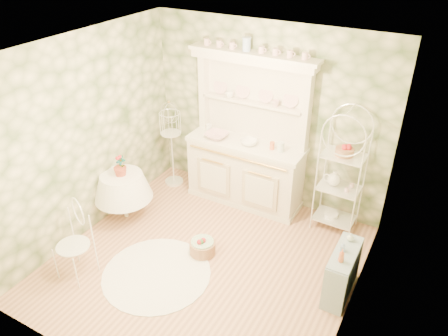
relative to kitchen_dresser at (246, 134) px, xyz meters
The scene contains 22 objects.
floor 1.91m from the kitchen_dresser, 82.50° to the right, with size 3.60×3.60×0.00m, color tan.
ceiling 2.18m from the kitchen_dresser, 82.50° to the right, with size 3.60×3.60×0.00m, color white.
wall_left 2.22m from the kitchen_dresser, 136.47° to the right, with size 3.60×3.60×0.00m, color beige.
wall_right 2.52m from the kitchen_dresser, 37.23° to the right, with size 3.60×3.60×0.00m, color beige.
wall_back 0.40m from the kitchen_dresser, 54.46° to the left, with size 3.60×3.60×0.00m, color beige.
wall_front 3.33m from the kitchen_dresser, 86.55° to the right, with size 3.60×3.60×0.00m, color beige.
kitchen_dresser is the anchor object (origin of this frame).
bakers_rack 1.44m from the kitchen_dresser, ahead, with size 0.56×0.40×1.80m, color white.
side_shelf 2.35m from the kitchen_dresser, 32.73° to the right, with size 0.27×0.72×0.62m, color #95A9B7.
round_table 1.97m from the kitchen_dresser, 137.39° to the right, with size 0.70×0.70×0.77m, color white.
cafe_chair 2.77m from the kitchen_dresser, 113.44° to the right, with size 0.42×0.42×0.92m, color white.
birdcage_stand 1.32m from the kitchen_dresser, behind, with size 0.36×0.36×1.52m, color white.
floor_basket 1.73m from the kitchen_dresser, 86.80° to the right, with size 0.33×0.33×0.21m, color #B07C59.
lace_rug 2.31m from the kitchen_dresser, 96.28° to the right, with size 1.35×1.35×0.01m, color white.
bowl_floral 0.47m from the kitchen_dresser, 168.36° to the right, with size 0.34×0.34×0.08m, color white.
bowl_white 0.16m from the kitchen_dresser, 35.91° to the right, with size 0.24×0.24×0.08m, color white.
cup_left 0.61m from the kitchen_dresser, 155.89° to the left, with size 0.12×0.12×0.10m, color white.
cup_right 0.61m from the kitchen_dresser, 22.84° to the left, with size 0.10×0.10×0.09m, color white.
potted_geranium 1.82m from the kitchen_dresser, 137.99° to the right, with size 0.15×0.10×0.28m, color #3F7238.
bottle_amber 2.34m from the kitchen_dresser, 36.60° to the right, with size 0.06×0.06×0.16m, color #D16537.
bottle_blue 2.22m from the kitchen_dresser, 33.28° to the right, with size 0.05×0.05×0.11m, color #95B0DD.
bottle_glass 2.13m from the kitchen_dresser, 27.86° to the right, with size 0.08×0.08×0.10m, color silver.
Camera 1 is at (2.26, -3.59, 3.88)m, focal length 35.00 mm.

